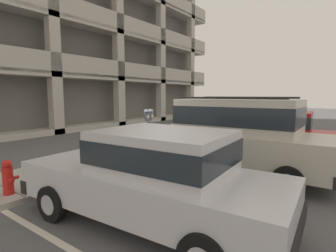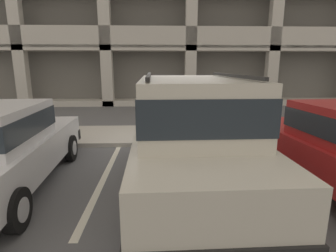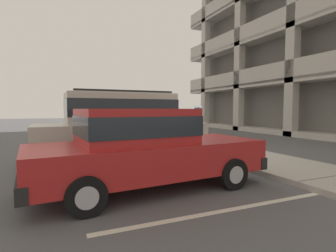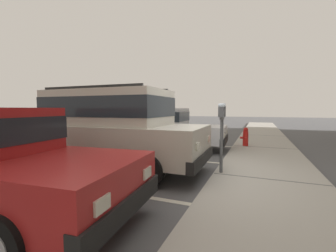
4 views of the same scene
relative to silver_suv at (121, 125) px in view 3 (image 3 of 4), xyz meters
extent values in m
cube|color=#565659|center=(-0.16, 2.37, -1.14)|extent=(80.00, 80.00, 0.10)
cube|color=#ADA89E|center=(-0.16, 3.67, -1.03)|extent=(40.00, 2.20, 0.12)
cube|color=#606060|center=(-8.16, 3.67, -0.97)|extent=(0.03, 2.16, 0.00)
cube|color=#606060|center=(-4.16, 3.67, -0.97)|extent=(0.03, 2.16, 0.00)
cube|color=#606060|center=(-0.16, 3.67, -0.97)|extent=(0.03, 2.16, 0.00)
cube|color=#606060|center=(3.84, 3.67, -0.97)|extent=(0.03, 2.16, 0.00)
cube|color=silver|center=(-4.56, 0.97, -1.08)|extent=(0.12, 4.80, 0.01)
cube|color=silver|center=(-1.62, 0.97, -1.08)|extent=(0.12, 4.80, 0.01)
cube|color=silver|center=(1.31, 0.97, -1.08)|extent=(0.12, 4.80, 0.01)
cube|color=silver|center=(4.25, 0.97, -1.08)|extent=(0.12, 4.80, 0.01)
cube|color=beige|center=(0.00, 0.02, -0.36)|extent=(1.93, 4.73, 0.80)
cube|color=beige|center=(0.00, -0.03, 0.46)|extent=(1.67, 2.94, 0.84)
cube|color=#232B33|center=(0.00, -0.03, 0.48)|extent=(1.70, 2.97, 0.46)
cube|color=black|center=(-0.04, 2.33, -0.64)|extent=(1.88, 0.20, 0.24)
cube|color=black|center=(0.04, -2.29, -0.64)|extent=(1.88, 0.20, 0.24)
cube|color=silver|center=(0.53, 2.39, -0.28)|extent=(0.24, 0.03, 0.14)
cube|color=silver|center=(-0.62, 2.37, -0.28)|extent=(0.24, 0.03, 0.14)
cylinder|color=black|center=(0.87, 1.50, -0.76)|extent=(0.21, 0.66, 0.66)
cylinder|color=#B2B2B7|center=(0.87, 1.50, -0.76)|extent=(0.23, 0.37, 0.36)
cylinder|color=black|center=(-0.93, 1.46, -0.76)|extent=(0.21, 0.66, 0.66)
cylinder|color=#B2B2B7|center=(-0.93, 1.46, -0.76)|extent=(0.23, 0.37, 0.36)
cylinder|color=black|center=(0.93, -1.42, -0.76)|extent=(0.21, 0.66, 0.66)
cylinder|color=#B2B2B7|center=(0.93, -1.42, -0.76)|extent=(0.23, 0.37, 0.36)
cylinder|color=black|center=(-0.87, -1.45, -0.76)|extent=(0.21, 0.66, 0.66)
cylinder|color=#B2B2B7|center=(-0.87, -1.45, -0.76)|extent=(0.23, 0.37, 0.36)
cube|color=black|center=(0.69, -0.01, 0.92)|extent=(0.10, 2.62, 0.05)
cube|color=black|center=(-0.69, -0.04, 0.92)|extent=(0.10, 2.62, 0.05)
cube|color=silver|center=(-3.33, 0.18, -0.49)|extent=(1.96, 4.49, 0.60)
cube|color=silver|center=(-3.32, -0.11, 0.13)|extent=(1.61, 2.06, 0.64)
cube|color=#232B33|center=(-3.32, -0.11, 0.15)|extent=(1.64, 2.09, 0.35)
cube|color=black|center=(-3.46, 2.34, -0.67)|extent=(1.74, 0.26, 0.24)
cube|color=black|center=(-3.21, -1.97, -0.67)|extent=(1.74, 0.26, 0.24)
cube|color=silver|center=(-2.94, 2.42, -0.43)|extent=(0.24, 0.04, 0.14)
cube|color=silver|center=(-3.99, 2.36, -0.43)|extent=(0.24, 0.04, 0.14)
cylinder|color=black|center=(-2.58, 1.60, -0.79)|extent=(0.20, 0.61, 0.60)
cylinder|color=#B2B2B7|center=(-2.58, 1.60, -0.79)|extent=(0.20, 0.34, 0.33)
cylinder|color=black|center=(-4.25, 1.50, -0.79)|extent=(0.20, 0.61, 0.60)
cylinder|color=#B2B2B7|center=(-4.25, 1.50, -0.79)|extent=(0.20, 0.34, 0.33)
cylinder|color=black|center=(-2.42, -1.13, -0.79)|extent=(0.20, 0.61, 0.60)
cylinder|color=#B2B2B7|center=(-2.42, -1.13, -0.79)|extent=(0.20, 0.34, 0.33)
cylinder|color=black|center=(-4.09, -1.23, -0.79)|extent=(0.20, 0.61, 0.60)
cylinder|color=#B2B2B7|center=(-4.09, -1.23, -0.79)|extent=(0.20, 0.34, 0.33)
cube|color=red|center=(2.72, -0.08, -0.49)|extent=(2.06, 4.53, 0.60)
cube|color=red|center=(2.75, -0.38, 0.13)|extent=(1.65, 2.10, 0.64)
cube|color=#232B33|center=(2.75, -0.38, 0.15)|extent=(1.68, 2.12, 0.35)
cube|color=black|center=(2.54, 2.07, -0.67)|extent=(1.74, 0.30, 0.24)
cube|color=black|center=(2.90, -2.23, -0.67)|extent=(1.74, 0.30, 0.24)
cube|color=silver|center=(3.06, 2.17, -0.43)|extent=(0.24, 0.05, 0.14)
cube|color=silver|center=(2.01, 2.08, -0.43)|extent=(0.24, 0.05, 0.14)
cylinder|color=black|center=(3.44, 1.35, -0.79)|extent=(0.21, 0.61, 0.60)
cylinder|color=#B2B2B7|center=(3.44, 1.35, -0.79)|extent=(0.21, 0.34, 0.33)
cylinder|color=black|center=(1.78, 1.21, -0.79)|extent=(0.21, 0.61, 0.60)
cylinder|color=#B2B2B7|center=(1.78, 1.21, -0.79)|extent=(0.21, 0.34, 0.33)
cylinder|color=black|center=(3.66, -1.37, -0.79)|extent=(0.21, 0.61, 0.60)
cylinder|color=#B2B2B7|center=(3.66, -1.37, -0.79)|extent=(0.21, 0.34, 0.33)
cylinder|color=black|center=(2.00, -1.51, -0.79)|extent=(0.21, 0.61, 0.60)
cylinder|color=#B2B2B7|center=(2.00, -1.51, -0.79)|extent=(0.21, 0.34, 0.33)
cylinder|color=#595B60|center=(-0.29, 2.72, -0.39)|extent=(0.07, 0.07, 1.17)
cube|color=#595B60|center=(-0.29, 2.72, 0.23)|extent=(0.28, 0.06, 0.06)
cube|color=#515459|center=(-0.39, 2.72, 0.37)|extent=(0.15, 0.11, 0.22)
cylinder|color=#8C99A3|center=(-0.39, 2.72, 0.48)|extent=(0.15, 0.11, 0.15)
cube|color=#B7B293|center=(-0.39, 2.66, 0.33)|extent=(0.08, 0.01, 0.08)
cube|color=#515459|center=(-0.19, 2.72, 0.37)|extent=(0.15, 0.11, 0.22)
cylinder|color=#8C99A3|center=(-0.19, 2.72, 0.48)|extent=(0.15, 0.11, 0.15)
cube|color=#B7B293|center=(-0.19, 2.66, 0.33)|extent=(0.08, 0.01, 0.08)
cube|color=#B7B2A8|center=(-12.43, 10.40, 7.91)|extent=(0.60, 0.50, 18.00)
cube|color=#B7B2A8|center=(-7.86, 10.40, 7.91)|extent=(0.60, 0.50, 18.00)
cylinder|color=red|center=(-4.27, 3.02, -0.69)|extent=(0.20, 0.20, 0.55)
sphere|color=red|center=(-4.27, 3.02, -0.36)|extent=(0.18, 0.18, 0.18)
cylinder|color=red|center=(-4.27, 2.87, -0.67)|extent=(0.08, 0.10, 0.08)
cylinder|color=red|center=(-4.12, 3.02, -0.67)|extent=(0.10, 0.07, 0.07)
camera|label=1|loc=(-6.48, -2.48, 1.00)|focal=28.00mm
camera|label=2|loc=(-0.55, -4.34, 1.06)|focal=28.00mm
camera|label=3|loc=(7.45, -1.74, 0.45)|focal=28.00mm
camera|label=4|loc=(4.67, 3.46, 0.44)|focal=24.00mm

